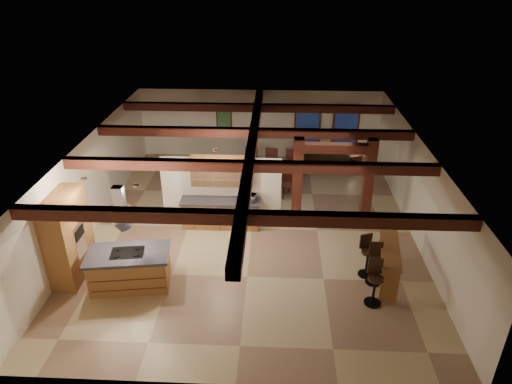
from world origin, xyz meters
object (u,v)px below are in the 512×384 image
dining_table (270,179)px  sofa (332,158)px  kitchen_island (130,269)px  bar_counter (389,259)px

dining_table → sofa: (2.52, 2.14, 0.01)m
kitchen_island → bar_counter: kitchen_island is taller
dining_table → bar_counter: bearing=-51.8°
kitchen_island → bar_counter: (6.74, 0.54, 0.16)m
dining_table → sofa: bearing=48.1°
bar_counter → dining_table: bearing=120.5°
dining_table → bar_counter: 6.37m
kitchen_island → dining_table: bearing=59.7°
kitchen_island → bar_counter: size_ratio=1.13×
kitchen_island → sofa: (6.03, 8.15, -0.21)m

